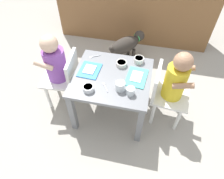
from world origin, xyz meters
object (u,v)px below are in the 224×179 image
(dog, at_px, (126,45))
(water_cup_left, at_px, (130,91))
(seated_child_left, at_px, (57,65))
(food_tray_left, at_px, (90,70))
(water_cup_right, at_px, (120,86))
(food_tray_right, at_px, (137,77))
(veggie_bowl_near, at_px, (121,64))
(seated_child_right, at_px, (173,82))
(cereal_bowl_right_side, at_px, (88,88))
(spoon_by_left_tray, at_px, (105,86))
(dining_table, at_px, (112,83))
(spoon_by_right_tray, at_px, (94,57))
(veggie_bowl_far, at_px, (139,60))

(dog, distance_m, water_cup_left, 0.93)
(water_cup_left, bearing_deg, seated_child_left, 164.54)
(dog, height_order, food_tray_left, food_tray_left)
(dog, bearing_deg, water_cup_right, -84.06)
(dog, distance_m, food_tray_right, 0.77)
(water_cup_right, xyz_separation_m, veggie_bowl_near, (-0.04, 0.25, -0.01))
(seated_child_right, bearing_deg, dog, 123.04)
(cereal_bowl_right_side, xyz_separation_m, spoon_by_left_tray, (0.10, 0.06, -0.02))
(dog, height_order, veggie_bowl_near, veggie_bowl_near)
(dining_table, height_order, water_cup_left, water_cup_left)
(spoon_by_left_tray, xyz_separation_m, spoon_by_right_tray, (-0.17, 0.30, 0.00))
(food_tray_left, distance_m, veggie_bowl_far, 0.40)
(water_cup_right, relative_size, veggie_bowl_far, 0.86)
(food_tray_left, bearing_deg, veggie_bowl_near, 25.90)
(dining_table, distance_m, food_tray_left, 0.20)
(cereal_bowl_right_side, distance_m, spoon_by_right_tray, 0.37)
(food_tray_left, height_order, food_tray_right, same)
(seated_child_right, xyz_separation_m, cereal_bowl_right_side, (-0.59, -0.20, 0.02))
(food_tray_left, bearing_deg, dining_table, -7.92)
(food_tray_right, xyz_separation_m, cereal_bowl_right_side, (-0.32, -0.20, 0.01))
(dining_table, relative_size, cereal_bowl_right_side, 7.46)
(spoon_by_left_tray, bearing_deg, veggie_bowl_near, 73.28)
(dining_table, bearing_deg, cereal_bowl_right_side, -127.77)
(dining_table, xyz_separation_m, veggie_bowl_far, (0.17, 0.21, 0.10))
(veggie_bowl_near, xyz_separation_m, spoon_by_left_tray, (-0.07, -0.25, -0.02))
(veggie_bowl_far, relative_size, spoon_by_right_tray, 0.87)
(veggie_bowl_near, bearing_deg, dining_table, -108.76)
(veggie_bowl_far, distance_m, spoon_by_right_tray, 0.37)
(food_tray_left, xyz_separation_m, veggie_bowl_far, (0.36, 0.18, 0.02))
(food_tray_left, distance_m, water_cup_right, 0.30)
(food_tray_left, xyz_separation_m, water_cup_left, (0.34, -0.17, 0.02))
(water_cup_left, relative_size, spoon_by_left_tray, 0.66)
(food_tray_right, relative_size, water_cup_right, 3.15)
(veggie_bowl_far, bearing_deg, seated_child_right, -32.11)
(dining_table, height_order, spoon_by_right_tray, spoon_by_right_tray)
(dining_table, xyz_separation_m, dog, (-0.00, 0.74, -0.16))
(dining_table, height_order, cereal_bowl_right_side, cereal_bowl_right_side)
(water_cup_right, bearing_deg, veggie_bowl_near, 98.55)
(dining_table, distance_m, seated_child_left, 0.46)
(dog, xyz_separation_m, water_cup_left, (0.17, -0.88, 0.26))
(veggie_bowl_near, bearing_deg, dog, 94.84)
(water_cup_right, height_order, veggie_bowl_near, water_cup_right)
(seated_child_left, xyz_separation_m, water_cup_left, (0.61, -0.17, 0.02))
(seated_child_right, height_order, spoon_by_right_tray, seated_child_right)
(veggie_bowl_near, distance_m, spoon_by_right_tray, 0.25)
(food_tray_right, height_order, spoon_by_right_tray, food_tray_right)
(dining_table, height_order, veggie_bowl_far, veggie_bowl_far)
(spoon_by_left_tray, height_order, spoon_by_right_tray, same)
(food_tray_left, bearing_deg, water_cup_left, -25.79)
(veggie_bowl_near, height_order, spoon_by_left_tray, veggie_bowl_near)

